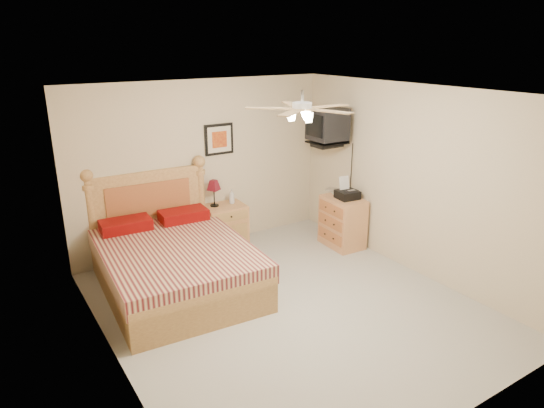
{
  "coord_description": "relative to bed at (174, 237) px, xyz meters",
  "views": [
    {
      "loc": [
        -2.91,
        -4.16,
        3.01
      ],
      "look_at": [
        0.35,
        0.9,
        0.97
      ],
      "focal_mm": 32.0,
      "sensor_mm": 36.0,
      "label": 1
    }
  ],
  "objects": [
    {
      "name": "ceiling_fan",
      "position": [
        0.94,
        -1.32,
        1.64
      ],
      "size": [
        1.14,
        1.14,
        0.28
      ],
      "primitive_type": null,
      "color": "white",
      "rests_on": "ceiling"
    },
    {
      "name": "dresser",
      "position": [
        2.67,
        -0.06,
        -0.33
      ],
      "size": [
        0.49,
        0.67,
        0.77
      ],
      "primitive_type": "cube",
      "rotation": [
        0.0,
        0.0,
        -0.05
      ],
      "color": "#B77750",
      "rests_on": "ground"
    },
    {
      "name": "ceiling",
      "position": [
        0.94,
        -1.12,
        1.78
      ],
      "size": [
        4.0,
        4.5,
        0.04
      ],
      "primitive_type": "cube",
      "color": "white",
      "rests_on": "ground"
    },
    {
      "name": "magazine_upper",
      "position": [
        2.67,
        0.2,
        0.08
      ],
      "size": [
        0.29,
        0.32,
        0.02
      ],
      "primitive_type": "imported",
      "rotation": [
        0.0,
        0.0,
        0.56
      ],
      "color": "gray",
      "rests_on": "magazine_lower"
    },
    {
      "name": "wall_left",
      "position": [
        -1.06,
        -1.12,
        0.53
      ],
      "size": [
        0.04,
        4.5,
        2.5
      ],
      "primitive_type": "cube",
      "color": "beige",
      "rests_on": "ground"
    },
    {
      "name": "fax_machine",
      "position": [
        2.7,
        -0.11,
        0.21
      ],
      "size": [
        0.33,
        0.35,
        0.32
      ],
      "primitive_type": null,
      "rotation": [
        0.0,
        0.0,
        -0.1
      ],
      "color": "black",
      "rests_on": "dresser"
    },
    {
      "name": "wall_right",
      "position": [
        2.94,
        -1.12,
        0.53
      ],
      "size": [
        0.04,
        4.5,
        2.5
      ],
      "primitive_type": "cube",
      "color": "beige",
      "rests_on": "ground"
    },
    {
      "name": "wall_tv",
      "position": [
        2.69,
        0.22,
        1.09
      ],
      "size": [
        0.56,
        0.46,
        0.58
      ],
      "primitive_type": null,
      "color": "black",
      "rests_on": "wall_right"
    },
    {
      "name": "wall_back",
      "position": [
        0.94,
        1.13,
        0.53
      ],
      "size": [
        4.0,
        0.04,
        2.5
      ],
      "primitive_type": "cube",
      "color": "beige",
      "rests_on": "ground"
    },
    {
      "name": "floor",
      "position": [
        0.94,
        -1.12,
        -0.72
      ],
      "size": [
        4.5,
        4.5,
        0.0
      ],
      "primitive_type": "plane",
      "color": "#A4A094",
      "rests_on": "ground"
    },
    {
      "name": "lotion_bottle",
      "position": [
        1.3,
        0.91,
        0.05
      ],
      "size": [
        0.11,
        0.11,
        0.22
      ],
      "primitive_type": "imported",
      "rotation": [
        0.0,
        0.0,
        -0.33
      ],
      "color": "silver",
      "rests_on": "nightstand"
    },
    {
      "name": "table_lamp",
      "position": [
        1.02,
        0.95,
        0.14
      ],
      "size": [
        0.27,
        0.27,
        0.4
      ],
      "primitive_type": null,
      "rotation": [
        0.0,
        0.0,
        -0.27
      ],
      "color": "maroon",
      "rests_on": "nightstand"
    },
    {
      "name": "magazine_lower",
      "position": [
        2.65,
        0.2,
        0.06
      ],
      "size": [
        0.27,
        0.31,
        0.02
      ],
      "primitive_type": "imported",
      "rotation": [
        0.0,
        0.0,
        -0.36
      ],
      "color": "beige",
      "rests_on": "dresser"
    },
    {
      "name": "nightstand",
      "position": [
        1.15,
        0.88,
        -0.39
      ],
      "size": [
        0.63,
        0.49,
        0.66
      ],
      "primitive_type": "cube",
      "rotation": [
        0.0,
        0.0,
        -0.06
      ],
      "color": "#A16C3F",
      "rests_on": "ground"
    },
    {
      "name": "wall_front",
      "position": [
        0.94,
        -3.37,
        0.53
      ],
      "size": [
        4.0,
        0.04,
        2.5
      ],
      "primitive_type": "cube",
      "color": "beige",
      "rests_on": "ground"
    },
    {
      "name": "bed",
      "position": [
        0.0,
        0.0,
        0.0
      ],
      "size": [
        1.84,
        2.33,
        1.44
      ],
      "primitive_type": null,
      "rotation": [
        0.0,
        0.0,
        -0.07
      ],
      "color": "#A06B3D",
      "rests_on": "ground"
    },
    {
      "name": "framed_picture",
      "position": [
        1.21,
        1.11,
        0.9
      ],
      "size": [
        0.46,
        0.04,
        0.46
      ],
      "primitive_type": "cube",
      "color": "black",
      "rests_on": "wall_back"
    }
  ]
}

